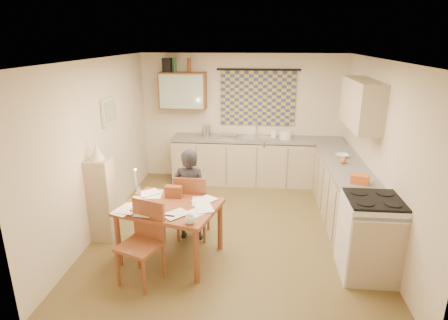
# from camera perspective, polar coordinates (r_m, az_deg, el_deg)

# --- Properties ---
(floor) EXTENTS (4.00, 4.50, 0.02)m
(floor) POSITION_cam_1_polar(r_m,az_deg,el_deg) (5.83, 1.52, -10.41)
(floor) COLOR brown
(floor) RESTS_ON ground
(ceiling) EXTENTS (4.00, 4.50, 0.02)m
(ceiling) POSITION_cam_1_polar(r_m,az_deg,el_deg) (5.13, 1.76, 15.17)
(ceiling) COLOR white
(ceiling) RESTS_ON floor
(wall_back) EXTENTS (4.00, 0.02, 2.50)m
(wall_back) POSITION_cam_1_polar(r_m,az_deg,el_deg) (7.53, 2.79, 6.44)
(wall_back) COLOR beige
(wall_back) RESTS_ON floor
(wall_front) EXTENTS (4.00, 0.02, 2.50)m
(wall_front) POSITION_cam_1_polar(r_m,az_deg,el_deg) (3.25, -1.09, -9.85)
(wall_front) COLOR beige
(wall_front) RESTS_ON floor
(wall_left) EXTENTS (0.02, 4.50, 2.50)m
(wall_left) POSITION_cam_1_polar(r_m,az_deg,el_deg) (5.82, -18.53, 2.00)
(wall_left) COLOR beige
(wall_left) RESTS_ON floor
(wall_right) EXTENTS (0.02, 4.50, 2.50)m
(wall_right) POSITION_cam_1_polar(r_m,az_deg,el_deg) (5.59, 22.65, 0.88)
(wall_right) COLOR beige
(wall_right) RESTS_ON floor
(window_blind) EXTENTS (1.45, 0.03, 1.05)m
(window_blind) POSITION_cam_1_polar(r_m,az_deg,el_deg) (7.42, 5.17, 9.34)
(window_blind) COLOR navy
(window_blind) RESTS_ON wall_back
(curtain_rod) EXTENTS (1.60, 0.04, 0.04)m
(curtain_rod) POSITION_cam_1_polar(r_m,az_deg,el_deg) (7.33, 5.29, 13.57)
(curtain_rod) COLOR black
(curtain_rod) RESTS_ON wall_back
(wall_cabinet) EXTENTS (0.90, 0.34, 0.70)m
(wall_cabinet) POSITION_cam_1_polar(r_m,az_deg,el_deg) (7.40, -6.29, 10.47)
(wall_cabinet) COLOR brown
(wall_cabinet) RESTS_ON wall_back
(wall_cabinet_glass) EXTENTS (0.84, 0.02, 0.64)m
(wall_cabinet_glass) POSITION_cam_1_polar(r_m,az_deg,el_deg) (7.24, -6.55, 10.28)
(wall_cabinet_glass) COLOR #99B2A5
(wall_cabinet_glass) RESTS_ON wall_back
(upper_cabinet_right) EXTENTS (0.34, 1.30, 0.70)m
(upper_cabinet_right) POSITION_cam_1_polar(r_m,az_deg,el_deg) (5.93, 20.19, 8.06)
(upper_cabinet_right) COLOR tan
(upper_cabinet_right) RESTS_ON wall_right
(framed_print) EXTENTS (0.04, 0.50, 0.40)m
(framed_print) POSITION_cam_1_polar(r_m,az_deg,el_deg) (6.07, -17.12, 7.14)
(framed_print) COLOR beige
(framed_print) RESTS_ON wall_left
(print_canvas) EXTENTS (0.01, 0.42, 0.32)m
(print_canvas) POSITION_cam_1_polar(r_m,az_deg,el_deg) (6.06, -16.90, 7.14)
(print_canvas) COLOR beige
(print_canvas) RESTS_ON wall_left
(counter_back) EXTENTS (3.30, 0.62, 0.92)m
(counter_back) POSITION_cam_1_polar(r_m,az_deg,el_deg) (7.43, 5.00, -0.15)
(counter_back) COLOR tan
(counter_back) RESTS_ON floor
(counter_right) EXTENTS (0.62, 2.95, 0.92)m
(counter_right) POSITION_cam_1_polar(r_m,az_deg,el_deg) (5.91, 18.43, -6.00)
(counter_right) COLOR tan
(counter_right) RESTS_ON floor
(stove) EXTENTS (0.65, 0.65, 1.01)m
(stove) POSITION_cam_1_polar(r_m,az_deg,el_deg) (4.89, 21.36, -10.89)
(stove) COLOR white
(stove) RESTS_ON floor
(sink) EXTENTS (0.68, 0.63, 0.10)m
(sink) POSITION_cam_1_polar(r_m,az_deg,el_deg) (7.31, 4.99, 3.04)
(sink) COLOR silver
(sink) RESTS_ON counter_back
(tap) EXTENTS (0.04, 0.04, 0.28)m
(tap) POSITION_cam_1_polar(r_m,az_deg,el_deg) (7.44, 5.02, 4.74)
(tap) COLOR silver
(tap) RESTS_ON counter_back
(dish_rack) EXTENTS (0.39, 0.35, 0.06)m
(dish_rack) POSITION_cam_1_polar(r_m,az_deg,el_deg) (7.32, 0.56, 3.69)
(dish_rack) COLOR silver
(dish_rack) RESTS_ON counter_back
(kettle) EXTENTS (0.20, 0.20, 0.24)m
(kettle) POSITION_cam_1_polar(r_m,az_deg,el_deg) (7.34, -2.68, 4.45)
(kettle) COLOR silver
(kettle) RESTS_ON counter_back
(mixing_bowl) EXTENTS (0.26, 0.26, 0.16)m
(mixing_bowl) POSITION_cam_1_polar(r_m,az_deg,el_deg) (7.30, 9.35, 3.82)
(mixing_bowl) COLOR white
(mixing_bowl) RESTS_ON counter_back
(soap_bottle) EXTENTS (0.10, 0.10, 0.20)m
(soap_bottle) POSITION_cam_1_polar(r_m,az_deg,el_deg) (7.33, 7.56, 4.12)
(soap_bottle) COLOR white
(soap_bottle) RESTS_ON counter_back
(bowl) EXTENTS (0.30, 0.30, 0.05)m
(bowl) POSITION_cam_1_polar(r_m,az_deg,el_deg) (6.38, 17.56, 0.61)
(bowl) COLOR white
(bowl) RESTS_ON counter_right
(orange_bag) EXTENTS (0.27, 0.23, 0.12)m
(orange_bag) POSITION_cam_1_polar(r_m,az_deg,el_deg) (5.32, 20.01, -2.74)
(orange_bag) COLOR #D15D1F
(orange_bag) RESTS_ON counter_right
(fruit_orange) EXTENTS (0.10, 0.10, 0.10)m
(fruit_orange) POSITION_cam_1_polar(r_m,az_deg,el_deg) (6.06, 17.72, -0.08)
(fruit_orange) COLOR #D15D1F
(fruit_orange) RESTS_ON counter_right
(speaker) EXTENTS (0.17, 0.21, 0.26)m
(speaker) POSITION_cam_1_polar(r_m,az_deg,el_deg) (7.42, -8.67, 14.12)
(speaker) COLOR black
(speaker) RESTS_ON wall_cabinet
(bottle_green) EXTENTS (0.08, 0.08, 0.26)m
(bottle_green) POSITION_cam_1_polar(r_m,az_deg,el_deg) (7.39, -7.56, 14.15)
(bottle_green) COLOR #195926
(bottle_green) RESTS_ON wall_cabinet
(bottle_brown) EXTENTS (0.08, 0.08, 0.26)m
(bottle_brown) POSITION_cam_1_polar(r_m,az_deg,el_deg) (7.33, -5.34, 14.19)
(bottle_brown) COLOR brown
(bottle_brown) RESTS_ON wall_cabinet
(dining_table) EXTENTS (1.38, 1.17, 0.75)m
(dining_table) POSITION_cam_1_polar(r_m,az_deg,el_deg) (5.00, -8.09, -10.69)
(dining_table) COLOR brown
(dining_table) RESTS_ON floor
(chair_far) EXTENTS (0.45, 0.45, 0.98)m
(chair_far) POSITION_cam_1_polar(r_m,az_deg,el_deg) (5.49, -4.72, -8.70)
(chair_far) COLOR brown
(chair_far) RESTS_ON floor
(chair_near) EXTENTS (0.57, 0.57, 0.98)m
(chair_near) POSITION_cam_1_polar(r_m,az_deg,el_deg) (4.66, -12.41, -14.38)
(chair_near) COLOR brown
(chair_near) RESTS_ON floor
(person) EXTENTS (0.52, 0.36, 1.35)m
(person) POSITION_cam_1_polar(r_m,az_deg,el_deg) (5.30, -5.22, -5.31)
(person) COLOR black
(person) RESTS_ON floor
(shelf_stand) EXTENTS (0.32, 0.30, 1.20)m
(shelf_stand) POSITION_cam_1_polar(r_m,az_deg,el_deg) (5.57, -18.11, -5.80)
(shelf_stand) COLOR tan
(shelf_stand) RESTS_ON floor
(lampshade) EXTENTS (0.20, 0.20, 0.22)m
(lampshade) POSITION_cam_1_polar(r_m,az_deg,el_deg) (5.34, -18.84, 1.19)
(lampshade) COLOR beige
(lampshade) RESTS_ON shelf_stand
(letter_rack) EXTENTS (0.22, 0.11, 0.16)m
(letter_rack) POSITION_cam_1_polar(r_m,az_deg,el_deg) (5.02, -7.68, -4.81)
(letter_rack) COLOR brown
(letter_rack) RESTS_ON dining_table
(mug) EXTENTS (0.21, 0.21, 0.09)m
(mug) POSITION_cam_1_polar(r_m,az_deg,el_deg) (4.34, -5.20, -9.09)
(mug) COLOR white
(mug) RESTS_ON dining_table
(magazine) EXTENTS (0.20, 0.26, 0.02)m
(magazine) POSITION_cam_1_polar(r_m,az_deg,el_deg) (4.84, -14.20, -7.02)
(magazine) COLOR maroon
(magazine) RESTS_ON dining_table
(book) EXTENTS (0.40, 0.40, 0.02)m
(book) POSITION_cam_1_polar(r_m,az_deg,el_deg) (4.96, -12.79, -6.32)
(book) COLOR #D15D1F
(book) RESTS_ON dining_table
(orange_box) EXTENTS (0.13, 0.09, 0.04)m
(orange_box) POSITION_cam_1_polar(r_m,az_deg,el_deg) (4.72, -13.33, -7.53)
(orange_box) COLOR #D15D1F
(orange_box) RESTS_ON dining_table
(eyeglasses) EXTENTS (0.14, 0.07, 0.02)m
(eyeglasses) POSITION_cam_1_polar(r_m,az_deg,el_deg) (4.53, -8.29, -8.49)
(eyeglasses) COLOR black
(eyeglasses) RESTS_ON dining_table
(candle_holder) EXTENTS (0.08, 0.08, 0.18)m
(candle_holder) POSITION_cam_1_polar(r_m,az_deg,el_deg) (5.05, -12.86, -4.88)
(candle_holder) COLOR silver
(candle_holder) RESTS_ON dining_table
(candle) EXTENTS (0.03, 0.03, 0.22)m
(candle) POSITION_cam_1_polar(r_m,az_deg,el_deg) (5.01, -13.35, -2.63)
(candle) COLOR white
(candle) RESTS_ON dining_table
(candle_flame) EXTENTS (0.02, 0.02, 0.02)m
(candle_flame) POSITION_cam_1_polar(r_m,az_deg,el_deg) (4.94, -13.31, -1.41)
(candle_flame) COLOR #FFCC66
(candle_flame) RESTS_ON dining_table
(papers) EXTENTS (1.25, 0.94, 0.02)m
(papers) POSITION_cam_1_polar(r_m,az_deg,el_deg) (4.84, -9.83, -6.73)
(papers) COLOR white
(papers) RESTS_ON dining_table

